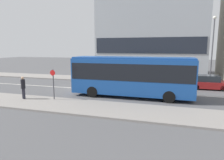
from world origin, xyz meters
name	(u,v)px	position (x,y,z in m)	size (l,w,h in m)	color
ground_plane	(81,88)	(0.00, 0.00, 0.00)	(120.00, 120.00, 0.00)	#4F4F51
sidewalk_near	(45,103)	(0.00, -6.25, 0.07)	(44.00, 3.50, 0.13)	gray
sidewalk_far	(101,79)	(0.00, 6.25, 0.07)	(44.00, 3.50, 0.13)	gray
lane_centerline	(81,88)	(0.00, 0.00, 0.00)	(41.80, 0.16, 0.01)	silver
apartment_block_left_tower	(151,21)	(5.79, 12.80, 8.30)	(15.78, 6.68, 16.61)	#9EA3A8
city_bus	(131,74)	(5.80, -2.05, 1.99)	(10.35, 2.55, 3.47)	#194793
parked_car_0	(208,83)	(12.80, 3.52, 0.67)	(4.03, 1.88, 1.44)	maroon
pedestrian_near_stop	(23,86)	(-2.36, -5.75, 1.18)	(0.34, 0.34, 1.84)	#23232D
bus_stop_sign	(53,82)	(0.07, -5.17, 1.56)	(0.44, 0.12, 2.43)	#4C4C51
street_lamp	(213,44)	(13.30, 5.48, 4.66)	(0.36, 0.36, 7.50)	#4C4C51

